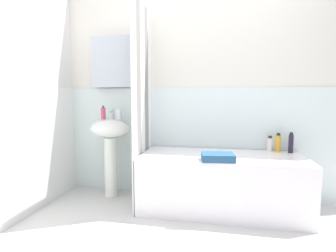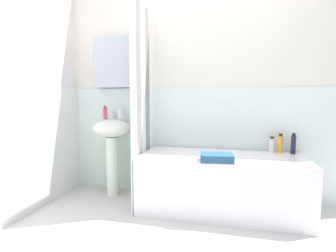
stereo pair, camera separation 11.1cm
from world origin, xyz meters
name	(u,v)px [view 1 (the left image)]	position (x,y,z in m)	size (l,w,h in m)	color
wall_back_tiled	(197,93)	(-0.06, 1.26, 1.14)	(3.60, 0.18, 2.40)	silver
wall_left_tiled	(14,95)	(-1.57, 0.34, 1.12)	(0.07, 1.81, 2.40)	silver
sink	(110,140)	(-0.99, 1.03, 0.63)	(0.44, 0.34, 0.86)	white
faucet	(113,113)	(-0.99, 1.11, 0.92)	(0.03, 0.12, 0.12)	silver
soap_dispenser	(103,113)	(-1.06, 1.03, 0.92)	(0.05, 0.05, 0.15)	#CA4765
toothbrush_cup	(119,115)	(-0.90, 1.08, 0.91)	(0.07, 0.07, 0.10)	silver
bathtub	(221,182)	(0.22, 0.89, 0.27)	(1.55, 0.67, 0.54)	white
shower_curtain	(142,107)	(-0.57, 0.89, 1.00)	(0.01, 0.67, 2.00)	white
conditioner_bottle	(291,143)	(0.89, 1.13, 0.64)	(0.05, 0.05, 0.21)	#242036
shampoo_bottle	(278,143)	(0.77, 1.14, 0.63)	(0.05, 0.05, 0.19)	gold
body_wash_bottle	(270,144)	(0.70, 1.15, 0.62)	(0.05, 0.05, 0.16)	white
towel_folded	(218,157)	(0.18, 0.65, 0.57)	(0.28, 0.21, 0.06)	#29537F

